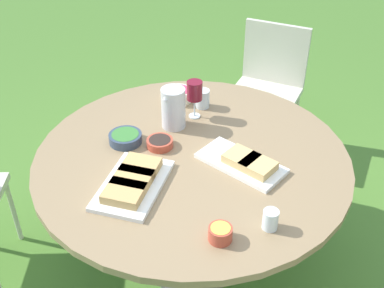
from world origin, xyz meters
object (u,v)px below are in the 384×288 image
chair_near_left (268,81)px  wine_glass (195,92)px  dining_table (192,169)px  water_pitcher (173,108)px

chair_near_left → wine_glass: wine_glass is taller
dining_table → water_pitcher: (-0.14, -0.22, 0.19)m
dining_table → wine_glass: bearing=-145.4°
water_pitcher → dining_table: bearing=57.5°
dining_table → water_pitcher: 0.32m
chair_near_left → dining_table: bearing=11.9°
water_pitcher → wine_glass: 0.14m
chair_near_left → wine_glass: 0.99m
chair_near_left → wine_glass: bearing=3.9°
water_pitcher → wine_glass: size_ratio=1.03×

